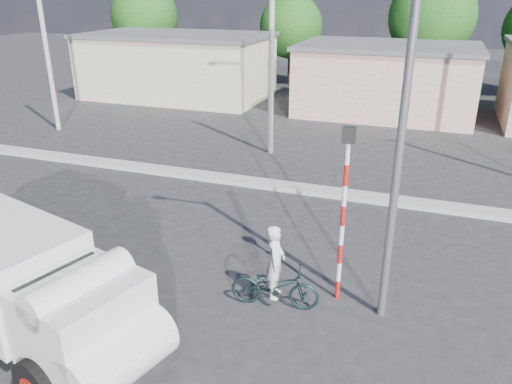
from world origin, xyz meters
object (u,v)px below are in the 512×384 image
(cyclist, at_px, (275,273))
(traffic_pole, at_px, (344,202))
(streetlight, at_px, (396,105))
(bicycle, at_px, (275,286))
(truck, at_px, (34,291))

(cyclist, distance_m, traffic_pole, 2.31)
(cyclist, xyz_separation_m, streetlight, (2.30, 0.53, 4.05))
(bicycle, distance_m, streetlight, 4.99)
(streetlight, bearing_deg, traffic_pole, 162.27)
(traffic_pole, bearing_deg, cyclist, -148.53)
(truck, bearing_deg, streetlight, 44.50)
(truck, relative_size, streetlight, 0.71)
(bicycle, height_order, cyclist, cyclist)
(bicycle, xyz_separation_m, streetlight, (2.30, 0.53, 4.40))
(cyclist, height_order, streetlight, streetlight)
(traffic_pole, bearing_deg, bicycle, -148.53)
(cyclist, bearing_deg, streetlight, -84.98)
(truck, distance_m, bicycle, 5.27)
(cyclist, bearing_deg, truck, 117.84)
(truck, relative_size, cyclist, 3.48)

